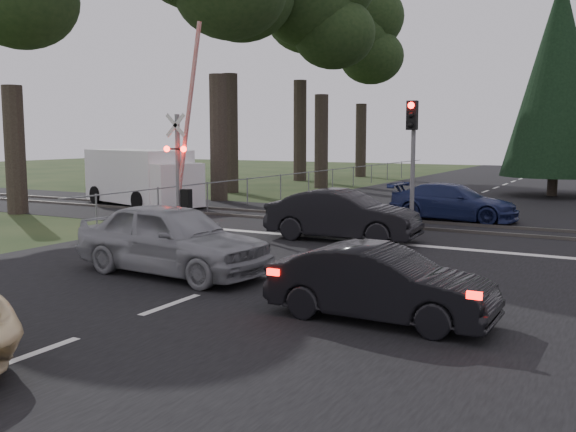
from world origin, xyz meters
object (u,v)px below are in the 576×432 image
Objects in this scene: traffic_signal_center at (412,143)px; crossing_signal at (183,163)px; dark_car_far at (343,215)px; white_van at (144,178)px; blue_sedan at (453,202)px; dark_hatchback at (380,284)px; silver_car at (172,239)px.

crossing_signal is at bearing -173.85° from traffic_signal_center.
crossing_signal reaches higher than dark_car_far.
crossing_signal is at bearing -15.29° from white_van.
blue_sedan is at bearing 24.19° from white_van.
traffic_signal_center reaches higher than blue_sedan.
traffic_signal_center is 0.91× the size of blue_sedan.
dark_hatchback is 0.57× the size of white_van.
dark_hatchback is at bearing -98.33° from silver_car.
dark_car_far is 12.20m from white_van.
dark_car_far is at bearing 167.00° from blue_sedan.
silver_car reaches higher than dark_car_far.
crossing_signal is 7.39m from dark_car_far.
white_van is at bearing 53.08° from dark_hatchback.
crossing_signal is 14.18m from dark_hatchback.
blue_sedan is (3.10, 12.00, -0.13)m from silver_car.
traffic_signal_center is 0.63× the size of white_van.
white_van is at bearing 147.17° from crossing_signal.
silver_car reaches higher than blue_sedan.
white_van is at bearing 99.54° from blue_sedan.
crossing_signal is at bearing 40.95° from silver_car.
dark_car_far is at bearing -8.45° from silver_car.
traffic_signal_center reaches higher than silver_car.
white_van is at bearing 48.16° from silver_car.
silver_car is at bearing -53.69° from crossing_signal.
silver_car is 12.39m from blue_sedan.
white_van reaches higher than blue_sedan.
crossing_signal reaches higher than dark_hatchback.
dark_car_far is at bearing -3.84° from white_van.
dark_hatchback is at bearing -155.70° from dark_car_far.
dark_hatchback is at bearing -74.94° from traffic_signal_center.
crossing_signal is 9.86m from blue_sedan.
dark_car_far is (-3.84, 7.24, 0.12)m from dark_hatchback.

